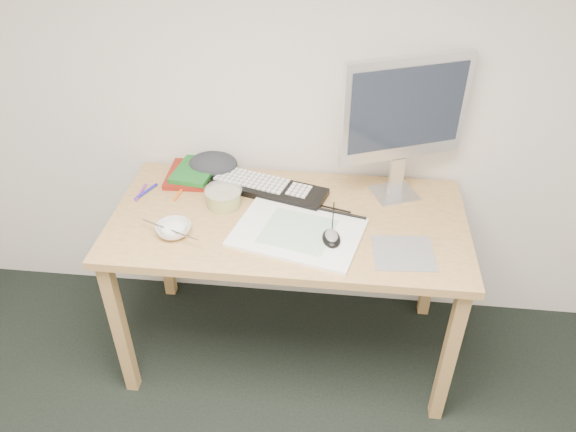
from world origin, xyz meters
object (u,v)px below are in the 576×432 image
object	(u,v)px
desk	(288,234)
keyboard	(269,188)
sketchpad	(298,232)
monitor	(405,113)
rice_bowl	(174,230)

from	to	relation	value
desk	keyboard	bearing A→B (deg)	120.04
sketchpad	monitor	xyz separation A→B (m)	(0.38, 0.31, 0.36)
sketchpad	monitor	bearing A→B (deg)	53.79
keyboard	monitor	bearing A→B (deg)	20.27
sketchpad	keyboard	xyz separation A→B (m)	(-0.15, 0.28, 0.01)
monitor	keyboard	bearing A→B (deg)	161.46
rice_bowl	desk	bearing A→B (deg)	19.77
desk	monitor	world-z (taller)	monitor
sketchpad	keyboard	distance (m)	0.31
sketchpad	rice_bowl	bearing A→B (deg)	-159.51
keyboard	monitor	world-z (taller)	monitor
desk	monitor	xyz separation A→B (m)	(0.42, 0.22, 0.45)
desk	sketchpad	bearing A→B (deg)	-64.55
rice_bowl	sketchpad	bearing A→B (deg)	6.56
desk	rice_bowl	bearing A→B (deg)	-160.23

